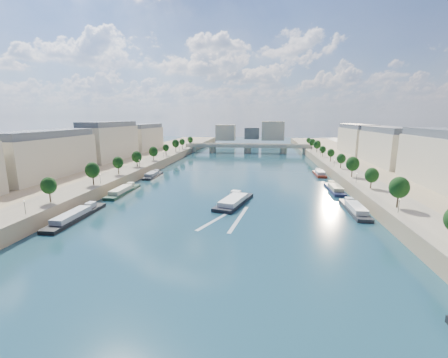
# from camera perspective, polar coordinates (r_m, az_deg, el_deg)

# --- Properties ---
(ground) EXTENTS (700.00, 700.00, 0.00)m
(ground) POSITION_cam_1_polar(r_m,az_deg,el_deg) (147.00, 1.94, -0.86)
(ground) COLOR #0B2C32
(ground) RESTS_ON ground
(quay_left) EXTENTS (44.00, 520.00, 5.00)m
(quay_left) POSITION_cam_1_polar(r_m,az_deg,el_deg) (168.99, -23.15, 0.71)
(quay_left) COLOR #9E8460
(quay_left) RESTS_ON ground
(quay_right) EXTENTS (44.00, 520.00, 5.00)m
(quay_right) POSITION_cam_1_polar(r_m,az_deg,el_deg) (157.22, 29.07, -0.60)
(quay_right) COLOR #9E8460
(quay_right) RESTS_ON ground
(pave_left) EXTENTS (14.00, 520.00, 0.10)m
(pave_left) POSITION_cam_1_polar(r_m,az_deg,el_deg) (161.48, -18.63, 1.49)
(pave_left) COLOR gray
(pave_left) RESTS_ON quay_left
(pave_right) EXTENTS (14.00, 520.00, 0.10)m
(pave_right) POSITION_cam_1_polar(r_m,az_deg,el_deg) (151.79, 23.91, 0.47)
(pave_right) COLOR gray
(pave_right) RESTS_ON quay_right
(trees_left) EXTENTS (4.80, 268.80, 8.26)m
(trees_left) POSITION_cam_1_polar(r_m,az_deg,el_deg) (161.59, -17.81, 3.50)
(trees_left) COLOR #382B1E
(trees_left) RESTS_ON ground
(trees_right) EXTENTS (4.80, 268.80, 8.26)m
(trees_right) POSITION_cam_1_polar(r_m,az_deg,el_deg) (159.88, 22.39, 3.10)
(trees_right) COLOR #382B1E
(trees_right) RESTS_ON ground
(lamps_left) EXTENTS (0.36, 200.36, 4.28)m
(lamps_left) POSITION_cam_1_polar(r_m,az_deg,el_deg) (150.22, -18.79, 1.81)
(lamps_left) COLOR black
(lamps_left) RESTS_ON ground
(lamps_right) EXTENTS (0.36, 200.36, 4.28)m
(lamps_right) POSITION_cam_1_polar(r_m,az_deg,el_deg) (154.85, 21.88, 1.87)
(lamps_right) COLOR black
(lamps_right) RESTS_ON ground
(buildings_left) EXTENTS (16.00, 226.00, 23.20)m
(buildings_left) POSITION_cam_1_polar(r_m,az_deg,el_deg) (184.07, -25.14, 5.77)
(buildings_left) COLOR #BCAC90
(buildings_left) RESTS_ON ground
(buildings_right) EXTENTS (16.00, 226.00, 23.20)m
(buildings_right) POSITION_cam_1_polar(r_m,az_deg,el_deg) (171.33, 32.13, 4.72)
(buildings_right) COLOR #BCAC90
(buildings_right) RESTS_ON ground
(skyline) EXTENTS (79.00, 42.00, 22.00)m
(skyline) POSITION_cam_1_polar(r_m,az_deg,el_deg) (362.91, 5.78, 8.95)
(skyline) COLOR #BCAC90
(skyline) RESTS_ON ground
(bridge) EXTENTS (112.00, 12.00, 8.15)m
(bridge) POSITION_cam_1_polar(r_m,az_deg,el_deg) (273.13, 4.51, 6.05)
(bridge) COLOR #C1B79E
(bridge) RESTS_ON ground
(tour_barge) EXTENTS (13.75, 26.59, 3.63)m
(tour_barge) POSITION_cam_1_polar(r_m,az_deg,el_deg) (112.94, 1.91, -4.28)
(tour_barge) COLOR black
(tour_barge) RESTS_ON ground
(wake) EXTENTS (14.31, 25.91, 0.04)m
(wake) POSITION_cam_1_polar(r_m,az_deg,el_deg) (97.42, 0.97, -7.48)
(wake) COLOR silver
(wake) RESTS_ON ground
(moored_barges_left) EXTENTS (5.00, 153.64, 3.60)m
(moored_barges_left) POSITION_cam_1_polar(r_m,az_deg,el_deg) (113.04, -24.52, -5.39)
(moored_barges_left) COLOR black
(moored_barges_left) RESTS_ON ground
(moored_barges_right) EXTENTS (5.00, 157.35, 3.60)m
(moored_barges_right) POSITION_cam_1_polar(r_m,az_deg,el_deg) (114.46, 23.43, -5.10)
(moored_barges_right) COLOR black
(moored_barges_right) RESTS_ON ground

